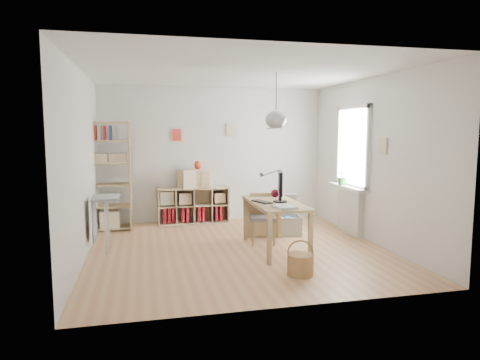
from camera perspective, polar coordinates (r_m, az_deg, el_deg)
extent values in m
plane|color=tan|center=(6.74, -0.26, -9.22)|extent=(4.50, 4.50, 0.00)
plane|color=white|center=(8.70, -3.51, 3.40)|extent=(4.50, 0.00, 4.50)
plane|color=white|center=(4.34, 6.22, 0.09)|extent=(4.50, 0.00, 4.50)
plane|color=white|center=(6.40, -20.35, 1.82)|extent=(0.00, 4.50, 4.50)
plane|color=white|center=(7.32, 17.19, 2.50)|extent=(0.00, 4.50, 4.50)
plane|color=white|center=(6.54, -0.28, 14.19)|extent=(4.50, 4.50, 0.00)
cylinder|color=black|center=(6.50, 4.85, 11.20)|extent=(0.01, 0.01, 0.68)
ellipsoid|color=silver|center=(6.48, 4.82, 8.02)|extent=(0.32, 0.32, 0.27)
cube|color=white|center=(7.83, 14.95, 4.29)|extent=(0.03, 1.00, 1.30)
cube|color=white|center=(7.35, 16.74, 4.09)|extent=(0.06, 0.08, 1.46)
cube|color=white|center=(8.30, 13.06, 4.46)|extent=(0.06, 0.08, 1.46)
cube|color=white|center=(7.82, 14.94, 9.34)|extent=(0.06, 1.16, 0.08)
cube|color=white|center=(7.88, 14.64, -0.73)|extent=(0.06, 1.16, 0.08)
cube|color=silver|center=(7.94, 14.41, -4.03)|extent=(0.10, 0.80, 0.80)
cube|color=white|center=(7.85, 14.18, -0.96)|extent=(0.22, 1.20, 0.06)
cube|color=tan|center=(6.57, 4.71, -3.11)|extent=(0.70, 1.50, 0.04)
cube|color=tan|center=(5.91, 3.94, -7.94)|extent=(0.06, 0.06, 0.71)
cube|color=tan|center=(7.23, 0.72, -5.23)|extent=(0.06, 0.06, 0.71)
cube|color=tan|center=(6.11, 9.38, -7.54)|extent=(0.06, 0.06, 0.71)
cube|color=tan|center=(7.39, 5.27, -4.99)|extent=(0.06, 0.06, 0.71)
cube|color=tan|center=(8.62, -6.18, -5.63)|extent=(1.40, 0.38, 0.03)
cube|color=tan|center=(8.50, -6.24, -1.08)|extent=(1.40, 0.38, 0.03)
cube|color=tan|center=(8.50, -10.81, -3.51)|extent=(0.03, 0.38, 0.72)
cube|color=tan|center=(8.65, -1.70, -3.21)|extent=(0.03, 0.38, 0.72)
cube|color=tan|center=(8.72, -6.35, -3.17)|extent=(1.40, 0.02, 0.72)
cube|color=maroon|center=(8.55, -10.09, -4.59)|extent=(0.06, 0.26, 0.30)
cube|color=maroon|center=(8.56, -9.48, -4.57)|extent=(0.05, 0.26, 0.30)
cube|color=maroon|center=(8.56, -8.95, -4.55)|extent=(0.05, 0.26, 0.30)
cube|color=maroon|center=(8.58, -7.68, -4.51)|extent=(0.05, 0.26, 0.30)
cube|color=maroon|center=(8.59, -7.08, -4.49)|extent=(0.05, 0.26, 0.30)
cube|color=maroon|center=(8.61, -5.55, -4.44)|extent=(0.06, 0.26, 0.30)
cube|color=maroon|center=(8.62, -4.96, -4.42)|extent=(0.06, 0.26, 0.30)
cube|color=maroon|center=(8.66, -3.25, -4.36)|extent=(0.06, 0.26, 0.30)
cube|color=maroon|center=(8.68, -2.66, -4.33)|extent=(0.05, 0.26, 0.30)
cube|color=tan|center=(8.23, -19.75, 0.38)|extent=(0.04, 0.38, 2.00)
cube|color=tan|center=(8.17, -14.46, 0.52)|extent=(0.04, 0.38, 2.00)
cube|color=tan|center=(8.34, -16.89, -6.05)|extent=(0.76, 0.38, 0.03)
cube|color=tan|center=(8.27, -16.99, -3.34)|extent=(0.76, 0.38, 0.03)
cube|color=tan|center=(8.21, -17.08, -0.59)|extent=(0.76, 0.38, 0.03)
cube|color=tan|center=(8.17, -17.18, 2.20)|extent=(0.76, 0.38, 0.03)
cube|color=tan|center=(8.15, -17.27, 5.00)|extent=(0.76, 0.38, 0.03)
cube|color=tan|center=(8.15, -17.35, 7.32)|extent=(0.76, 0.38, 0.03)
cube|color=navy|center=(8.17, -19.27, 5.95)|extent=(0.04, 0.18, 0.26)
cube|color=maroon|center=(8.16, -18.71, 5.97)|extent=(0.04, 0.18, 0.26)
cube|color=beige|center=(8.16, -18.15, 5.99)|extent=(0.04, 0.18, 0.26)
cube|color=maroon|center=(8.15, -17.59, 6.01)|extent=(0.04, 0.18, 0.26)
cube|color=navy|center=(8.14, -16.88, 6.04)|extent=(0.04, 0.18, 0.26)
cube|color=beige|center=(8.14, -16.18, 6.06)|extent=(0.04, 0.18, 0.26)
cube|color=gray|center=(6.77, -17.45, -2.25)|extent=(0.40, 0.55, 0.04)
cylinder|color=silver|center=(6.63, -17.47, -6.13)|extent=(0.03, 0.03, 0.82)
cylinder|color=silver|center=(7.06, -17.19, -5.35)|extent=(0.03, 0.03, 0.82)
cube|color=gray|center=(6.85, -18.86, -5.02)|extent=(0.02, 0.50, 0.62)
cube|color=gray|center=(6.98, 3.03, -5.08)|extent=(0.47, 0.47, 0.06)
cube|color=tan|center=(6.85, 1.71, -7.24)|extent=(0.04, 0.04, 0.40)
cube|color=tan|center=(7.18, 1.55, -6.59)|extent=(0.04, 0.04, 0.40)
cube|color=tan|center=(6.88, 4.56, -7.20)|extent=(0.04, 0.04, 0.40)
cube|color=tan|center=(7.21, 4.27, -6.55)|extent=(0.04, 0.04, 0.40)
cube|color=tan|center=(7.11, 2.92, -3.14)|extent=(0.40, 0.11, 0.36)
cylinder|color=#9A7A45|center=(5.60, 8.04, -11.14)|extent=(0.33, 0.33, 0.28)
torus|color=#9A7A45|center=(5.55, 8.07, -9.59)|extent=(0.33, 0.14, 0.34)
cube|color=beige|center=(7.71, 5.59, -7.11)|extent=(0.71, 0.54, 0.02)
cube|color=beige|center=(7.63, 3.29, -6.04)|extent=(0.09, 0.44, 0.33)
cube|color=beige|center=(7.73, 7.88, -5.93)|extent=(0.09, 0.44, 0.33)
cube|color=beige|center=(7.47, 5.86, -6.34)|extent=(0.64, 0.12, 0.33)
cube|color=beige|center=(7.88, 5.35, -5.66)|extent=(0.64, 0.12, 0.33)
cube|color=beige|center=(8.00, 5.17, -3.20)|extent=(0.67, 0.31, 0.41)
sphere|color=yellow|center=(7.57, 4.52, -5.55)|extent=(0.14, 0.14, 0.14)
sphere|color=#174BA7|center=(7.73, 6.36, -5.32)|extent=(0.14, 0.14, 0.14)
sphere|color=#B75A16|center=(7.64, 5.47, -5.46)|extent=(0.14, 0.14, 0.14)
sphere|color=green|center=(7.61, 7.04, -5.53)|extent=(0.14, 0.14, 0.14)
cylinder|color=black|center=(6.58, 5.36, -2.85)|extent=(0.22, 0.22, 0.02)
cylinder|color=black|center=(6.57, 5.37, -2.34)|extent=(0.05, 0.05, 0.10)
cube|color=black|center=(6.54, 5.39, -0.39)|extent=(0.19, 0.53, 0.35)
cube|color=black|center=(6.52, 2.94, -2.91)|extent=(0.27, 0.40, 0.02)
cylinder|color=black|center=(7.28, 5.15, -1.86)|extent=(0.05, 0.05, 0.04)
cylinder|color=black|center=(7.25, 5.16, -0.44)|extent=(0.01, 0.01, 0.36)
cone|color=black|center=(7.07, 3.00, 0.72)|extent=(0.09, 0.06, 0.08)
sphere|color=#490917|center=(7.00, 4.69, -1.79)|extent=(0.13, 0.13, 0.13)
cube|color=white|center=(6.06, 5.95, -3.61)|extent=(0.31, 0.37, 0.03)
cube|color=tan|center=(8.47, -6.12, 0.22)|extent=(0.69, 0.51, 0.36)
ellipsoid|color=#AC2A0E|center=(8.46, -5.66, 1.99)|extent=(0.14, 0.14, 0.16)
imported|color=#275E23|center=(7.97, 13.52, 0.46)|extent=(0.32, 0.30, 0.30)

